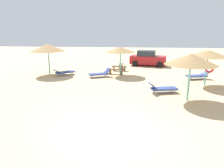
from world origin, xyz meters
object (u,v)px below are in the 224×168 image
at_px(parasol_2, 208,54).
at_px(lounger_2, 198,75).
at_px(parasol_1, 120,50).
at_px(parked_car, 148,58).
at_px(lounger_4, 162,88).
at_px(lounger_0, 64,72).
at_px(bench_2, 119,67).
at_px(parasol_0, 48,48).
at_px(parasol_4, 191,59).
at_px(lounger_1, 100,73).
at_px(bench_1, 116,71).
at_px(bench_0, 121,65).

distance_m(parasol_2, lounger_2, 2.84).
distance_m(parasol_1, parked_car, 6.18).
relative_size(parasol_2, lounger_4, 1.46).
xyz_separation_m(parasol_1, lounger_0, (-5.07, -0.65, -1.99)).
relative_size(parasol_2, bench_2, 1.91).
bearing_deg(lounger_4, parasol_0, 152.69).
bearing_deg(lounger_2, parasol_4, -112.21).
bearing_deg(parasol_4, parasol_2, 58.92).
xyz_separation_m(parasol_1, parasol_4, (4.31, -6.59, 0.13)).
distance_m(parasol_4, lounger_2, 6.40).
bearing_deg(parked_car, lounger_4, -89.00).
relative_size(lounger_1, bench_1, 1.27).
bearing_deg(lounger_1, lounger_0, 173.86).
bearing_deg(parasol_4, lounger_2, 67.79).
bearing_deg(lounger_2, bench_1, 169.77).
bearing_deg(parasol_2, bench_1, 154.80).
height_order(parasol_4, lounger_1, parasol_4).
relative_size(parasol_2, bench_0, 1.92).
xyz_separation_m(lounger_2, lounger_4, (-3.56, -4.23, 0.00)).
bearing_deg(parasol_2, parasol_1, 155.27).
relative_size(parasol_0, lounger_4, 1.60).
xyz_separation_m(parasol_2, lounger_2, (0.11, 1.98, -2.03)).
bearing_deg(bench_1, parasol_1, -31.99).
relative_size(parasol_4, bench_0, 1.93).
bearing_deg(lounger_0, parked_car, 36.80).
distance_m(parasol_0, parasol_4, 12.55).
distance_m(lounger_2, bench_0, 7.90).
relative_size(bench_1, bench_2, 1.02).
height_order(lounger_2, lounger_4, lounger_4).
height_order(parasol_0, bench_0, parasol_0).
height_order(parasol_2, lounger_1, parasol_2).
bearing_deg(parasol_0, bench_0, 28.26).
bearing_deg(parasol_2, lounger_2, 86.88).
height_order(lounger_1, bench_0, lounger_1).
bearing_deg(parked_car, parasol_4, -82.98).
distance_m(parasol_0, lounger_4, 10.98).
relative_size(parasol_4, lounger_4, 1.47).
bearing_deg(parasol_2, lounger_4, -146.96).
bearing_deg(parasol_4, bench_0, 114.36).
height_order(parasol_1, bench_0, parasol_1).
bearing_deg(bench_1, lounger_1, -135.10).
relative_size(parasol_0, bench_2, 2.09).
bearing_deg(lounger_2, parasol_2, -93.12).
bearing_deg(lounger_4, bench_0, 110.52).
bearing_deg(lounger_1, lounger_4, -41.77).
bearing_deg(parasol_1, lounger_4, -59.89).
bearing_deg(bench_2, parasol_0, -160.92).
relative_size(parasol_1, parasol_4, 0.91).
distance_m(lounger_2, bench_1, 7.12).
bearing_deg(bench_2, parasol_4, -62.12).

